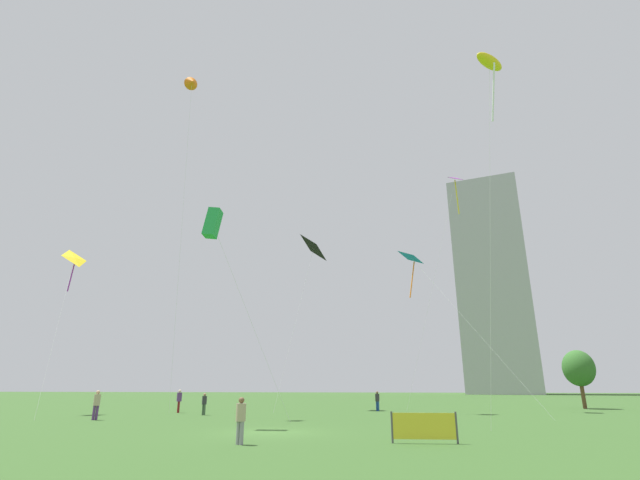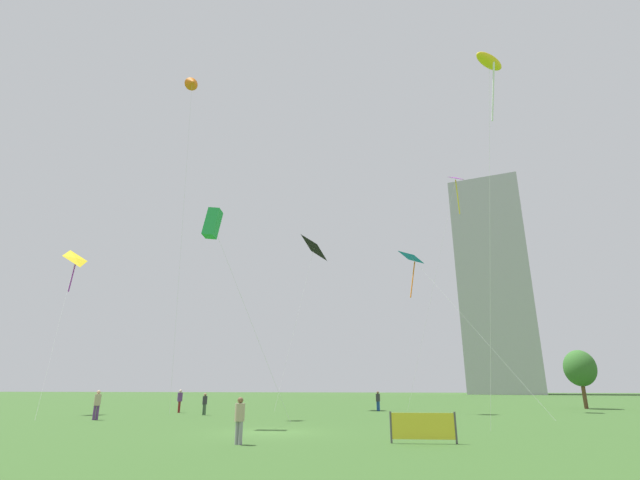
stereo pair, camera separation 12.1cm
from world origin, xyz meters
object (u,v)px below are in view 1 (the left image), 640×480
(person_standing_3, at_px, (241,417))
(event_banner, at_px, (424,426))
(kite_flying_1, at_px, (314,248))
(distant_highrise_0, at_px, (494,286))
(park_tree_0, at_px, (579,368))
(person_standing_4, at_px, (204,402))
(kite_flying_4, at_px, (412,261))
(person_standing_2, at_px, (97,403))
(kite_flying_7, at_px, (74,260))
(kite_flying_5, at_px, (192,83))
(person_standing_1, at_px, (377,400))
(kite_flying_6, at_px, (455,182))
(person_standing_0, at_px, (179,399))
(kite_flying_3, at_px, (213,223))
(kite_flying_8, at_px, (490,63))

(person_standing_3, relative_size, event_banner, 0.67)
(kite_flying_1, distance_m, distant_highrise_0, 100.06)
(kite_flying_1, relative_size, park_tree_0, 3.08)
(person_standing_4, height_order, kite_flying_4, kite_flying_4)
(person_standing_3, xyz_separation_m, person_standing_4, (-8.42, 17.29, -0.07))
(person_standing_2, bearing_deg, distant_highrise_0, 26.23)
(kite_flying_7, bearing_deg, kite_flying_1, 27.65)
(person_standing_3, xyz_separation_m, kite_flying_5, (-11.10, 15.42, 27.68))
(person_standing_1, xyz_separation_m, event_banner, (2.44, -23.82, -0.34))
(kite_flying_6, bearing_deg, person_standing_2, -149.29)
(kite_flying_1, xyz_separation_m, kite_flying_7, (-19.77, -10.36, -3.33))
(person_standing_0, height_order, park_tree_0, park_tree_0)
(person_standing_0, distance_m, person_standing_1, 17.07)
(kite_flying_1, bearing_deg, person_standing_2, -125.66)
(person_standing_1, relative_size, kite_flying_3, 0.13)
(person_standing_2, distance_m, person_standing_4, 7.83)
(person_standing_2, height_order, kite_flying_5, kite_flying_5)
(person_standing_1, relative_size, person_standing_3, 0.98)
(kite_flying_8, bearing_deg, kite_flying_6, 87.21)
(person_standing_1, distance_m, kite_flying_6, 23.33)
(kite_flying_1, distance_m, kite_flying_8, 26.57)
(kite_flying_4, bearing_deg, person_standing_2, -152.53)
(kite_flying_6, distance_m, park_tree_0, 22.31)
(event_banner, bearing_deg, kite_flying_4, 86.84)
(kite_flying_6, xyz_separation_m, distant_highrise_0, (23.51, 91.78, 7.35))
(person_standing_3, xyz_separation_m, kite_flying_4, (8.13, 22.47, 11.83))
(person_standing_2, relative_size, person_standing_4, 1.16)
(kite_flying_3, distance_m, event_banner, 17.14)
(person_standing_2, relative_size, kite_flying_4, 0.13)
(kite_flying_6, bearing_deg, kite_flying_1, 178.18)
(person_standing_4, height_order, kite_flying_3, kite_flying_3)
(kite_flying_1, xyz_separation_m, kite_flying_5, (-9.45, -12.23, 12.61))
(person_standing_0, distance_m, park_tree_0, 38.31)
(person_standing_1, height_order, kite_flying_8, kite_flying_8)
(kite_flying_4, height_order, kite_flying_6, kite_flying_6)
(park_tree_0, relative_size, event_banner, 2.18)
(kite_flying_4, bearing_deg, distant_highrise_0, 73.40)
(person_standing_3, relative_size, kite_flying_1, 0.10)
(kite_flying_3, relative_size, kite_flying_8, 0.62)
(kite_flying_7, xyz_separation_m, kite_flying_8, (33.74, -11.87, 7.42))
(person_standing_1, bearing_deg, person_standing_4, 64.85)
(kite_flying_4, xyz_separation_m, distant_highrise_0, (28.76, 96.49, 16.99))
(kite_flying_6, relative_size, kite_flying_7, 1.72)
(person_standing_1, xyz_separation_m, kite_flying_5, (-15.64, -9.79, 27.70))
(kite_flying_5, relative_size, park_tree_0, 5.29)
(event_banner, bearing_deg, kite_flying_6, 76.03)
(person_standing_3, height_order, event_banner, person_standing_3)
(person_standing_3, relative_size, kite_flying_6, 0.07)
(distant_highrise_0, distance_m, event_banner, 124.78)
(person_standing_1, xyz_separation_m, kite_flying_1, (-6.19, 2.45, 15.09))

